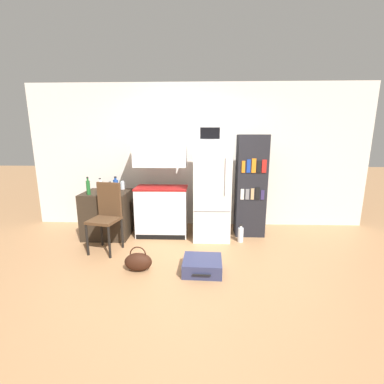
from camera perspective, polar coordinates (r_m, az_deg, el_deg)
name	(u,v)px	position (r m, az deg, el deg)	size (l,w,h in m)	color
ground_plane	(180,274)	(3.44, -2.61, -17.81)	(24.00, 24.00, 0.00)	#A3754C
wall_back	(198,157)	(4.98, 1.37, 7.89)	(6.40, 0.10, 2.68)	silver
side_table	(108,214)	(4.73, -18.21, -4.66)	(0.76, 0.65, 0.79)	#2D2319
kitchen_hutch	(161,185)	(4.45, -6.83, 1.57)	(0.89, 0.49, 1.93)	white
refrigerator	(212,191)	(4.35, 4.37, 0.28)	(0.61, 0.66, 1.64)	silver
microwave	(213,133)	(4.25, 4.58, 12.87)	(0.52, 0.39, 0.25)	#B7B7BC
bookshelf	(251,186)	(4.56, 12.91, 1.27)	(0.50, 0.35, 1.75)	black
bottle_amber_beer	(110,188)	(4.54, -17.71, 0.86)	(0.07, 0.07, 0.19)	brown
bottle_milk_white	(100,185)	(4.86, -19.71, 1.52)	(0.08, 0.08, 0.21)	white
bottle_clear_short	(123,185)	(4.77, -15.18, 1.48)	(0.08, 0.08, 0.18)	silver
bottle_green_tall	(88,187)	(4.50, -22.07, 1.01)	(0.06, 0.06, 0.29)	#1E6028
bottle_blue_soda	(116,185)	(4.58, -16.58, 1.43)	(0.08, 0.08, 0.26)	#1E47A3
bowl	(106,190)	(4.69, -18.63, 0.45)	(0.17, 0.17, 0.05)	silver
chair	(107,211)	(4.11, -18.37, -4.06)	(0.48, 0.48, 1.04)	black
suitcase_large_flat	(202,265)	(3.46, 2.32, -15.97)	(0.51, 0.48, 0.18)	navy
handbag	(138,262)	(3.53, -11.86, -14.90)	(0.36, 0.20, 0.33)	#33190F
water_bottle_front	(241,234)	(4.39, 10.75, -9.23)	(0.09, 0.09, 0.31)	silver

